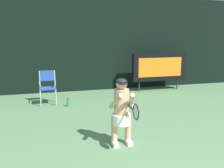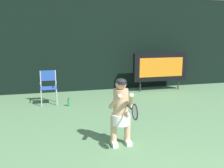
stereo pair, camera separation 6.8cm
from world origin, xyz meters
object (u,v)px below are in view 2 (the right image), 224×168
at_px(tennis_ball_loose, 113,125).
at_px(water_bottle, 69,102).
at_px(tennis_racket, 134,112).
at_px(scoreboard, 160,67).
at_px(tennis_player, 121,110).
at_px(umpire_chair, 48,85).

bearing_deg(tennis_ball_loose, water_bottle, 114.25).
distance_m(tennis_racket, tennis_ball_loose, 1.79).
distance_m(scoreboard, tennis_player, 5.28).
relative_size(scoreboard, tennis_ball_loose, 32.35).
bearing_deg(umpire_chair, water_bottle, -38.30).
bearing_deg(tennis_player, tennis_ball_loose, 84.33).
relative_size(scoreboard, tennis_player, 1.56).
relative_size(water_bottle, tennis_player, 0.19).
distance_m(umpire_chair, tennis_ball_loose, 3.02).
relative_size(umpire_chair, water_bottle, 4.08).
xyz_separation_m(umpire_chair, tennis_player, (1.43, -3.55, 0.14)).
height_order(scoreboard, tennis_ball_loose, scoreboard).
relative_size(umpire_chair, tennis_ball_loose, 15.88).
relative_size(water_bottle, tennis_ball_loose, 3.90).
distance_m(scoreboard, umpire_chair, 4.42).
xyz_separation_m(tennis_racket, tennis_ball_loose, (0.00, 1.57, -0.85)).
bearing_deg(tennis_ball_loose, scoreboard, 50.64).
height_order(umpire_chair, tennis_player, tennis_player).
bearing_deg(water_bottle, umpire_chair, 141.70).
bearing_deg(tennis_ball_loose, umpire_chair, 121.04).
bearing_deg(scoreboard, tennis_ball_loose, -129.36).
bearing_deg(tennis_racket, tennis_player, 82.05).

